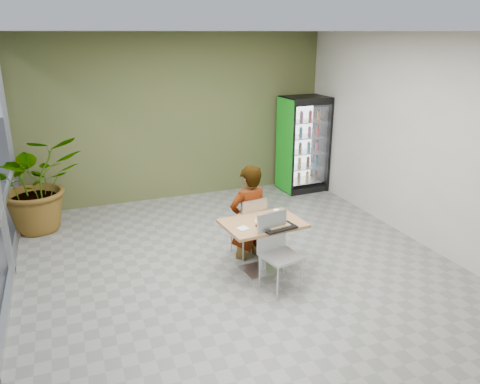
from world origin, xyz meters
The scene contains 12 objects.
ground centered at (0.00, 0.00, 0.00)m, with size 7.00×7.00×0.00m, color gray.
room_envelope centered at (0.00, 0.00, 1.60)m, with size 6.00×7.00×3.20m, color silver, non-canonical shape.
dining_table centered at (0.27, -0.03, 0.54)m, with size 1.13×0.84×0.75m.
chair_far centered at (0.30, 0.46, 0.55)m, with size 0.47×0.48×0.93m.
chair_near centered at (0.28, -0.45, 0.59)m, with size 0.53×0.53×1.01m.
seated_woman centered at (0.28, 0.51, 0.55)m, with size 0.63×0.41×1.71m, color black.
pizza_plate centered at (0.28, -0.01, 0.77)m, with size 0.32×0.30×0.03m.
soda_cup centered at (0.46, -0.05, 0.83)m, with size 0.09×0.09×0.16m.
napkin_stack centered at (-0.07, -0.16, 0.76)m, with size 0.13×0.13×0.02m, color white.
cafeteria_tray centered at (0.37, -0.26, 0.76)m, with size 0.46×0.33×0.03m, color black.
beverage_fridge centered at (2.51, 3.01, 0.98)m, with size 0.93×0.73×1.96m.
potted_plant centered at (-2.63, 2.71, 0.82)m, with size 1.47×1.27×1.63m, color #346D2B.
Camera 1 is at (-2.12, -5.38, 3.20)m, focal length 35.00 mm.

